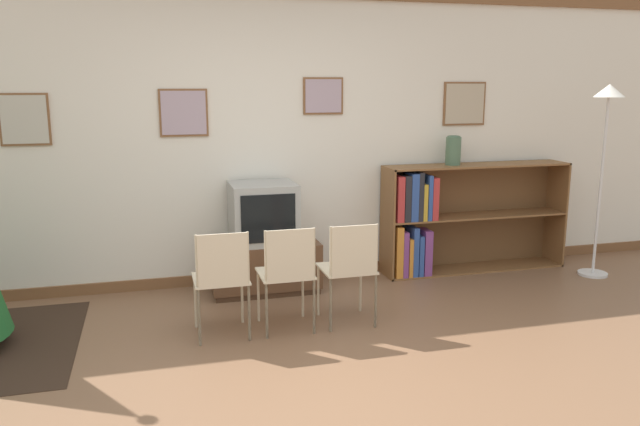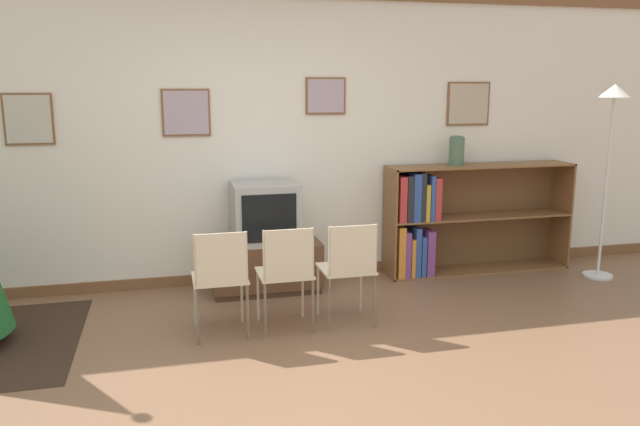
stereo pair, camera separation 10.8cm
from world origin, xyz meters
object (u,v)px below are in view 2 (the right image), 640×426
at_px(bookshelf, 445,220).
at_px(standing_lamp, 611,131).
at_px(television, 265,213).
at_px(vase, 457,150).
at_px(folding_chair_left, 221,276).
at_px(tv_console, 266,265).
at_px(folding_chair_right, 349,267).
at_px(folding_chair_center, 286,271).

xyz_separation_m(bookshelf, standing_lamp, (1.41, -0.50, 0.88)).
distance_m(television, vase, 1.97).
height_order(folding_chair_left, vase, vase).
bearing_deg(tv_console, folding_chair_right, -64.23).
bearing_deg(folding_chair_right, television, 115.83).
distance_m(tv_console, television, 0.49).
relative_size(folding_chair_left, vase, 2.89).
distance_m(television, standing_lamp, 3.31).
relative_size(tv_console, television, 1.68).
xyz_separation_m(tv_console, folding_chair_left, (-0.49, -1.01, 0.24)).
distance_m(folding_chair_center, standing_lamp, 3.40).
xyz_separation_m(tv_console, vase, (1.90, 0.12, 0.99)).
bearing_deg(standing_lamp, bookshelf, 160.51).
distance_m(tv_console, folding_chair_left, 1.15).
height_order(television, vase, vase).
distance_m(television, folding_chair_right, 1.15).
bearing_deg(television, tv_console, 90.00).
height_order(folding_chair_left, folding_chair_center, same).
height_order(bookshelf, standing_lamp, standing_lamp).
xyz_separation_m(vase, standing_lamp, (1.31, -0.52, 0.20)).
height_order(folding_chair_center, folding_chair_right, same).
xyz_separation_m(folding_chair_left, folding_chair_right, (0.98, 0.00, 0.00)).
distance_m(television, folding_chair_left, 1.15).
bearing_deg(tv_console, folding_chair_left, -115.77).
height_order(folding_chair_center, standing_lamp, standing_lamp).
bearing_deg(folding_chair_right, tv_console, 115.77).
relative_size(television, folding_chair_left, 0.70).
bearing_deg(folding_chair_left, vase, 25.27).
relative_size(tv_console, folding_chair_center, 1.18).
distance_m(folding_chair_left, folding_chair_right, 0.98).
xyz_separation_m(tv_console, folding_chair_right, (0.49, -1.01, 0.24)).
relative_size(tv_console, vase, 3.40).
bearing_deg(vase, bookshelf, -170.26).
xyz_separation_m(television, folding_chair_left, (-0.49, -1.01, -0.25)).
bearing_deg(folding_chair_center, standing_lamp, 10.82).
bearing_deg(television, bookshelf, 3.20).
bearing_deg(bookshelf, standing_lamp, -19.49).
height_order(television, folding_chair_center, television).
relative_size(television, bookshelf, 0.30).
distance_m(folding_chair_center, folding_chair_right, 0.49).
xyz_separation_m(television, vase, (1.90, 0.12, 0.50)).
height_order(television, standing_lamp, standing_lamp).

